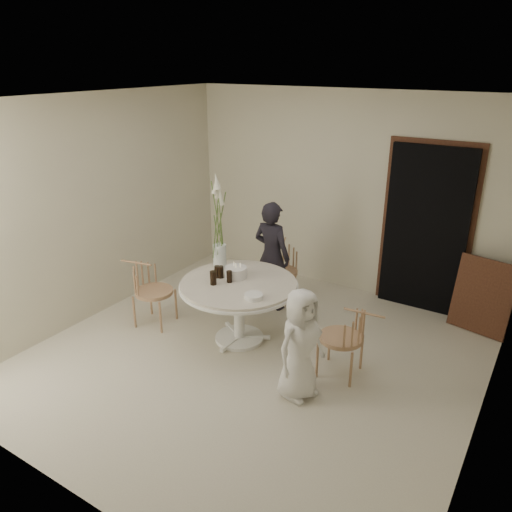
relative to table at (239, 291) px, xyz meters
The scene contains 18 objects.
ground 0.75m from the table, 35.54° to the right, with size 4.50×4.50×0.00m, color beige.
room_shell 1.09m from the table, 35.54° to the right, with size 4.50×4.50×4.50m.
doorway 2.49m from the table, 52.29° to the left, with size 1.00×0.10×2.10m, color black.
door_trim 2.53m from the table, 52.85° to the left, with size 1.12×0.03×2.22m, color #57311D.
table is the anchor object (origin of this frame).
picture_frame 2.87m from the table, 36.47° to the left, with size 0.67×0.04×0.90m, color #57311D.
chair_far 1.25m from the table, 96.33° to the left, with size 0.53×0.55×0.77m.
chair_right 1.36m from the table, ahead, with size 0.49×0.45×0.77m.
chair_left 1.22m from the table, 167.98° to the right, with size 0.52×0.49×0.79m.
girl 0.94m from the table, 97.40° to the left, with size 0.52×0.34×1.42m, color black.
boy 1.19m from the table, 27.00° to the right, with size 0.55×0.36×1.12m, color white.
birthday_cake 0.22m from the table, 136.98° to the left, with size 0.25×0.25×0.17m.
cola_tumbler_a 0.34m from the table, 135.55° to the right, with size 0.07×0.07×0.16m, color black.
cola_tumbler_b 0.21m from the table, 147.74° to the right, with size 0.06×0.06×0.13m, color black.
cola_tumbler_c 0.30m from the table, behind, with size 0.07×0.07×0.14m, color black.
cola_tumbler_d 0.33m from the table, behind, with size 0.06×0.06×0.14m, color black.
plate_stack 0.46m from the table, 35.03° to the right, with size 0.19×0.19×0.05m, color white.
flower_vase 0.73m from the table, 151.75° to the left, with size 0.15×0.15×1.14m.
Camera 1 is at (2.50, -3.91, 3.05)m, focal length 35.00 mm.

